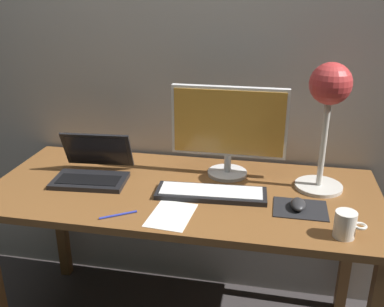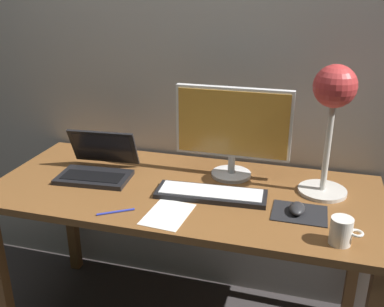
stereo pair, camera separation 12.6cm
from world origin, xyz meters
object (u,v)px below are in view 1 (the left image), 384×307
laptop (93,166)px  coffee_mug (346,225)px  pen (118,215)px  desk_lamp (329,99)px  monitor (229,127)px  mouse (298,204)px  keyboard_main (211,193)px

laptop → coffee_mug: laptop is taller
coffee_mug → pen: coffee_mug is taller
laptop → desk_lamp: bearing=4.7°
laptop → coffee_mug: 1.05m
laptop → desk_lamp: desk_lamp is taller
monitor → laptop: bearing=-166.3°
desk_lamp → pen: (-0.73, -0.38, -0.38)m
mouse → coffee_mug: bearing=-48.2°
laptop → coffee_mug: (1.01, -0.29, -0.01)m
laptop → coffee_mug: size_ratio=3.05×
keyboard_main → laptop: size_ratio=1.37×
laptop → mouse: laptop is taller
monitor → desk_lamp: size_ratio=0.95×
monitor → keyboard_main: monitor is taller
keyboard_main → mouse: size_ratio=4.66×
desk_lamp → monitor: bearing=171.2°
desk_lamp → mouse: size_ratio=5.40×
keyboard_main → mouse: mouse is taller
desk_lamp → pen: size_ratio=3.70×
monitor → pen: monitor is taller
laptop → pen: bearing=-53.9°
mouse → pen: size_ratio=0.69×
monitor → laptop: monitor is taller
keyboard_main → coffee_mug: size_ratio=4.18×
coffee_mug → pen: bearing=-178.9°
desk_lamp → mouse: bearing=-114.0°
laptop → keyboard_main: bearing=-8.3°
monitor → desk_lamp: desk_lamp is taller
monitor → keyboard_main: size_ratio=1.10×
keyboard_main → mouse: 0.34m
pen → keyboard_main: bearing=36.0°
pen → mouse: bearing=15.6°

